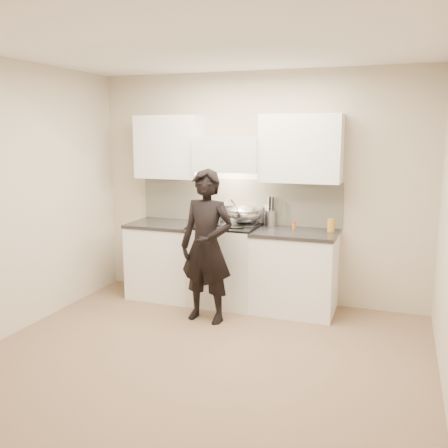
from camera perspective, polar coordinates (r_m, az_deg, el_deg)
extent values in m
plane|color=#7C6048|center=(4.70, -2.27, -14.74)|extent=(4.00, 4.00, 0.00)
cube|color=#BFB3A0|center=(5.95, 3.93, 4.13)|extent=(4.00, 0.04, 2.70)
cube|color=#BFB3A0|center=(2.79, -15.99, -3.42)|extent=(4.00, 0.04, 2.70)
cube|color=#BFB3A0|center=(5.38, -22.59, 2.69)|extent=(0.04, 3.50, 2.70)
cube|color=white|center=(4.31, -2.54, 19.63)|extent=(4.00, 3.50, 0.02)
cube|color=beige|center=(6.03, 1.60, 2.66)|extent=(2.50, 0.02, 0.53)
cube|color=#A7A5B3|center=(6.04, 1.02, 1.18)|extent=(0.76, 0.08, 0.20)
cube|color=silver|center=(5.82, 0.57, 7.96)|extent=(0.76, 0.40, 0.40)
cylinder|color=silver|center=(5.66, -0.03, 6.07)|extent=(0.66, 0.02, 0.02)
cube|color=white|center=(5.64, 8.78, 8.53)|extent=(0.90, 0.33, 0.75)
cube|color=white|center=(6.15, -6.29, 8.73)|extent=(0.80, 0.33, 0.75)
cube|color=beige|center=(5.93, 5.05, 1.65)|extent=(0.08, 0.01, 0.12)
cube|color=silver|center=(5.90, 0.15, -4.70)|extent=(0.76, 0.65, 0.92)
cube|color=black|center=(5.80, 0.15, -0.19)|extent=(0.76, 0.65, 0.02)
cube|color=silver|center=(5.86, 2.02, 0.05)|extent=(0.36, 0.34, 0.01)
cylinder|color=silver|center=(5.56, -0.86, -2.26)|extent=(0.62, 0.02, 0.02)
cylinder|color=black|center=(5.72, -2.05, -0.15)|extent=(0.18, 0.18, 0.01)
cylinder|color=black|center=(5.60, 1.38, -0.38)|extent=(0.18, 0.18, 0.01)
cylinder|color=black|center=(5.99, -0.99, 0.35)|extent=(0.18, 0.18, 0.01)
cylinder|color=black|center=(5.88, 2.30, 0.14)|extent=(0.18, 0.18, 0.01)
cube|color=white|center=(5.69, 8.09, -5.58)|extent=(0.90, 0.65, 0.88)
cube|color=black|center=(5.59, 8.21, -1.04)|extent=(0.92, 0.67, 0.04)
cube|color=white|center=(6.20, -6.68, -4.22)|extent=(0.80, 0.65, 0.88)
cube|color=black|center=(6.10, -6.77, -0.03)|extent=(0.82, 0.67, 0.04)
ellipsoid|color=silver|center=(5.80, 2.33, 1.16)|extent=(0.39, 0.39, 0.22)
torus|color=silver|center=(5.79, 2.34, 1.65)|extent=(0.41, 0.41, 0.02)
ellipsoid|color=beige|center=(5.80, 2.33, 1.05)|extent=(0.22, 0.22, 0.10)
cylinder|color=silver|center=(5.65, 1.32, 2.12)|extent=(0.05, 0.29, 0.21)
cylinder|color=silver|center=(5.70, -1.73, 0.73)|extent=(0.29, 0.29, 0.16)
cube|color=silver|center=(5.72, -3.18, 1.36)|extent=(0.05, 0.04, 0.01)
cube|color=silver|center=(5.67, -0.27, 1.30)|extent=(0.05, 0.04, 0.01)
cylinder|color=#A7A5B3|center=(5.88, 5.35, 0.68)|extent=(0.13, 0.13, 0.18)
cylinder|color=black|center=(5.85, 5.61, 1.52)|extent=(0.01, 0.01, 0.32)
cylinder|color=silver|center=(5.87, 5.65, 1.55)|extent=(0.01, 0.01, 0.32)
cylinder|color=#A7A5B3|center=(5.89, 5.52, 1.58)|extent=(0.01, 0.01, 0.32)
cylinder|color=black|center=(5.89, 5.31, 1.59)|extent=(0.01, 0.01, 0.32)
cylinder|color=#A7A5B3|center=(5.88, 5.12, 1.58)|extent=(0.01, 0.01, 0.32)
cylinder|color=silver|center=(5.86, 5.08, 1.54)|extent=(0.01, 0.01, 0.32)
cylinder|color=black|center=(5.84, 5.21, 1.51)|extent=(0.01, 0.01, 0.32)
cylinder|color=#A7A5B3|center=(5.83, 5.43, 1.50)|extent=(0.01, 0.01, 0.32)
cylinder|color=#C16A10|center=(5.71, 8.01, -0.25)|extent=(0.04, 0.04, 0.06)
cylinder|color=red|center=(5.71, 8.02, 0.16)|extent=(0.04, 0.04, 0.02)
cylinder|color=#BC8527|center=(5.62, 12.15, -0.14)|extent=(0.08, 0.08, 0.14)
imported|color=black|center=(5.27, -1.99, -2.57)|extent=(0.63, 0.45, 1.63)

